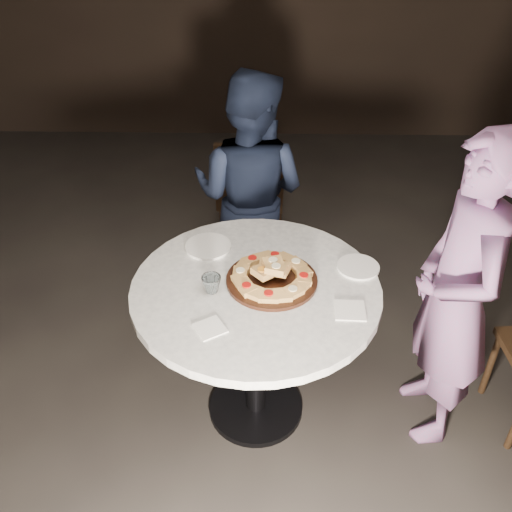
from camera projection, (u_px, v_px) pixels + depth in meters
The scene contains 12 objects.
floor at pixel (274, 399), 3.11m from camera, with size 7.00×7.00×0.00m, color black.
table at pixel (256, 312), 2.65m from camera, with size 1.37×1.37×0.85m.
serving_board at pixel (272, 280), 2.58m from camera, with size 0.42×0.42×0.02m, color black.
focaccia_pile at pixel (272, 274), 2.56m from camera, with size 0.37×0.36×0.10m.
plate_left at pixel (208, 246), 2.80m from camera, with size 0.23×0.23×0.01m, color white.
plate_right at pixel (358, 267), 2.66m from camera, with size 0.20×0.20×0.01m, color white.
water_glass at pixel (212, 284), 2.51m from camera, with size 0.09×0.09×0.08m, color silver.
napkin_near at pixel (210, 328), 2.33m from camera, with size 0.11×0.11×0.01m, color white.
napkin_far at pixel (350, 310), 2.42m from camera, with size 0.13×0.13×0.01m, color white.
chair_far at pixel (251, 191), 3.86m from camera, with size 0.46×0.48×0.94m.
diner_navy at pixel (249, 194), 3.41m from camera, with size 0.73×0.57×1.51m, color #141C31.
diner_teal at pixel (456, 298), 2.55m from camera, with size 0.59×0.39×1.62m, color slate.
Camera 1 is at (-0.05, -2.06, 2.46)m, focal length 40.00 mm.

